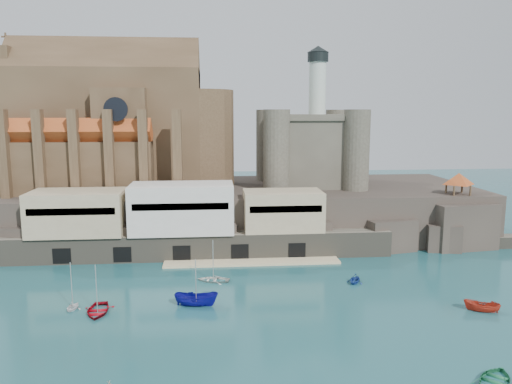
{
  "coord_description": "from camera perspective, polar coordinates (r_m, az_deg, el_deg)",
  "views": [
    {
      "loc": [
        -4.45,
        -64.01,
        25.59
      ],
      "look_at": [
        3.88,
        32.0,
        10.01
      ],
      "focal_mm": 35.0,
      "sensor_mm": 36.0,
      "label": 1
    }
  ],
  "objects": [
    {
      "name": "rock_outcrop",
      "position": [
        103.42,
        21.91,
        -3.53
      ],
      "size": [
        14.5,
        10.5,
        8.7
      ],
      "color": "#2A241F",
      "rests_on": "ground"
    },
    {
      "name": "quay",
      "position": [
        89.43,
        -8.53,
        -3.53
      ],
      "size": [
        70.0,
        12.0,
        13.05
      ],
      "color": "#645E50",
      "rests_on": "ground"
    },
    {
      "name": "castle_keep",
      "position": [
        107.32,
        6.11,
        5.24
      ],
      "size": [
        21.2,
        21.2,
        29.3
      ],
      "color": "#484438",
      "rests_on": "promontory"
    },
    {
      "name": "ground",
      "position": [
        69.08,
        -0.93,
        -12.56
      ],
      "size": [
        300.0,
        300.0,
        0.0
      ],
      "primitive_type": "plane",
      "color": "#18494F",
      "rests_on": "ground"
    },
    {
      "name": "pavilion",
      "position": [
        102.1,
        22.16,
        1.26
      ],
      "size": [
        6.4,
        6.4,
        5.4
      ],
      "color": "#483421",
      "rests_on": "rock_outcrop"
    },
    {
      "name": "boat_6",
      "position": [
        77.68,
        -4.9,
        -10.09
      ],
      "size": [
        1.77,
        3.7,
        4.99
      ],
      "primitive_type": "imported",
      "rotation": [
        0.0,
        0.0,
        4.5
      ],
      "color": "silver",
      "rests_on": "ground"
    },
    {
      "name": "boat_2",
      "position": [
        68.66,
        -6.84,
        -12.77
      ],
      "size": [
        2.59,
        2.54,
        5.9
      ],
      "primitive_type": "imported",
      "rotation": [
        0.0,
        0.0,
        1.42
      ],
      "color": "#100F88",
      "rests_on": "ground"
    },
    {
      "name": "boat_7",
      "position": [
        78.12,
        11.23,
        -10.12
      ],
      "size": [
        3.35,
        3.02,
        3.31
      ],
      "primitive_type": "imported",
      "rotation": [
        0.0,
        0.0,
        5.71
      ],
      "color": "navy",
      "rests_on": "ground"
    },
    {
      "name": "boat_3",
      "position": [
        55.96,
        25.7,
        -19.0
      ],
      "size": [
        3.65,
        3.56,
        5.54
      ],
      "primitive_type": "imported",
      "rotation": [
        0.0,
        0.0,
        2.38
      ],
      "color": "#1C6A42",
      "rests_on": "ground"
    },
    {
      "name": "boat_5",
      "position": [
        72.59,
        24.37,
        -12.31
      ],
      "size": [
        2.26,
        2.23,
        4.5
      ],
      "primitive_type": "imported",
      "rotation": [
        0.0,
        0.0,
        4.32
      ],
      "color": "#B02E1B",
      "rests_on": "ground"
    },
    {
      "name": "promontory",
      "position": [
        105.51,
        -2.55,
        -2.12
      ],
      "size": [
        100.0,
        36.0,
        10.0
      ],
      "color": "#2A241F",
      "rests_on": "ground"
    },
    {
      "name": "boat_0",
      "position": [
        69.12,
        -17.65,
        -13.0
      ],
      "size": [
        4.13,
        1.38,
        5.71
      ],
      "primitive_type": "imported",
      "rotation": [
        0.0,
        0.0,
        0.05
      ],
      "color": "maroon",
      "rests_on": "ground"
    },
    {
      "name": "church",
      "position": [
        107.73,
        -15.6,
        7.01
      ],
      "size": [
        47.0,
        25.93,
        30.51
      ],
      "color": "#483421",
      "rests_on": "promontory"
    },
    {
      "name": "boat_4",
      "position": [
        71.18,
        -20.19,
        -12.48
      ],
      "size": [
        2.71,
        2.02,
        2.82
      ],
      "primitive_type": "imported",
      "rotation": [
        0.0,
        0.0,
        2.9
      ],
      "color": "silver",
      "rests_on": "ground"
    }
  ]
}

